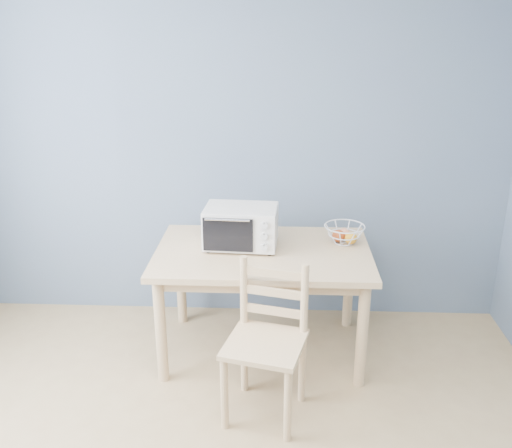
{
  "coord_description": "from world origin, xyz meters",
  "views": [
    {
      "loc": [
        0.35,
        -1.75,
        2.2
      ],
      "look_at": [
        0.2,
        1.67,
        0.93
      ],
      "focal_mm": 40.0,
      "sensor_mm": 36.0,
      "label": 1
    }
  ],
  "objects_px": {
    "dining_table": "(263,265)",
    "fruit_basket": "(344,234)",
    "dining_chair": "(267,344)",
    "toaster_oven": "(238,226)"
  },
  "relations": [
    {
      "from": "toaster_oven",
      "to": "fruit_basket",
      "type": "distance_m",
      "value": 0.72
    },
    {
      "from": "dining_table",
      "to": "toaster_oven",
      "type": "bearing_deg",
      "value": 161.51
    },
    {
      "from": "toaster_oven",
      "to": "fruit_basket",
      "type": "relative_size",
      "value": 1.38
    },
    {
      "from": "toaster_oven",
      "to": "fruit_basket",
      "type": "height_order",
      "value": "toaster_oven"
    },
    {
      "from": "toaster_oven",
      "to": "dining_chair",
      "type": "distance_m",
      "value": 0.85
    },
    {
      "from": "dining_table",
      "to": "fruit_basket",
      "type": "height_order",
      "value": "fruit_basket"
    },
    {
      "from": "dining_chair",
      "to": "fruit_basket",
      "type": "bearing_deg",
      "value": 71.96
    },
    {
      "from": "dining_table",
      "to": "fruit_basket",
      "type": "distance_m",
      "value": 0.59
    },
    {
      "from": "fruit_basket",
      "to": "dining_table",
      "type": "bearing_deg",
      "value": -164.05
    },
    {
      "from": "fruit_basket",
      "to": "dining_chair",
      "type": "distance_m",
      "value": 1.0
    }
  ]
}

